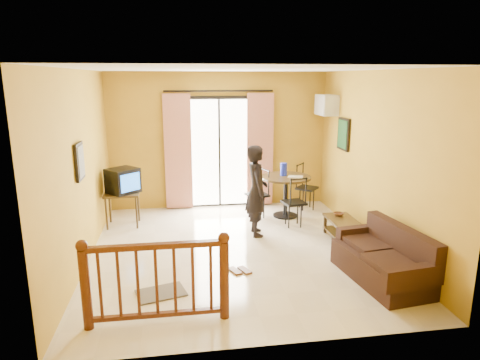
{
  "coord_description": "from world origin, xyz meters",
  "views": [
    {
      "loc": [
        -0.88,
        -6.29,
        2.69
      ],
      "look_at": [
        0.1,
        0.2,
        1.11
      ],
      "focal_mm": 32.0,
      "sensor_mm": 36.0,
      "label": 1
    }
  ],
  "objects": [
    {
      "name": "ground",
      "position": [
        0.0,
        0.0,
        0.0
      ],
      "size": [
        5.0,
        5.0,
        0.0
      ],
      "primitive_type": "plane",
      "color": "beige",
      "rests_on": "ground"
    },
    {
      "name": "room_shell",
      "position": [
        0.0,
        0.0,
        1.7
      ],
      "size": [
        5.0,
        5.0,
        5.0
      ],
      "color": "white",
      "rests_on": "ground"
    },
    {
      "name": "balcony_door",
      "position": [
        0.0,
        2.43,
        1.19
      ],
      "size": [
        2.25,
        0.14,
        2.46
      ],
      "color": "black",
      "rests_on": "ground"
    },
    {
      "name": "tv_table",
      "position": [
        -1.9,
        1.5,
        0.55
      ],
      "size": [
        0.63,
        0.53,
        0.63
      ],
      "color": "black",
      "rests_on": "ground"
    },
    {
      "name": "television",
      "position": [
        -1.87,
        1.5,
        0.86
      ],
      "size": [
        0.67,
        0.67,
        0.45
      ],
      "rotation": [
        0.0,
        0.0,
        0.73
      ],
      "color": "black",
      "rests_on": "tv_table"
    },
    {
      "name": "picture_left",
      "position": [
        -2.22,
        -0.2,
        1.55
      ],
      "size": [
        0.05,
        0.42,
        0.52
      ],
      "color": "black",
      "rests_on": "room_shell"
    },
    {
      "name": "dining_table",
      "position": [
        1.21,
        1.58,
        0.64
      ],
      "size": [
        0.98,
        0.98,
        0.81
      ],
      "color": "black",
      "rests_on": "ground"
    },
    {
      "name": "water_jug",
      "position": [
        1.18,
        1.66,
        0.94
      ],
      "size": [
        0.13,
        0.13,
        0.25
      ],
      "primitive_type": "cylinder",
      "color": "#1423C4",
      "rests_on": "dining_table"
    },
    {
      "name": "serving_tray",
      "position": [
        1.37,
        1.48,
        0.82
      ],
      "size": [
        0.33,
        0.27,
        0.02
      ],
      "primitive_type": "cube",
      "rotation": [
        0.0,
        0.0,
        -0.36
      ],
      "color": "beige",
      "rests_on": "dining_table"
    },
    {
      "name": "dining_chairs",
      "position": [
        1.21,
        1.53,
        0.0
      ],
      "size": [
        1.65,
        1.49,
        0.95
      ],
      "color": "black",
      "rests_on": "ground"
    },
    {
      "name": "air_conditioner",
      "position": [
        2.09,
        1.95,
        2.15
      ],
      "size": [
        0.31,
        0.6,
        0.4
      ],
      "color": "silver",
      "rests_on": "room_shell"
    },
    {
      "name": "botanical_print",
      "position": [
        2.22,
        1.3,
        1.65
      ],
      "size": [
        0.05,
        0.5,
        0.6
      ],
      "color": "black",
      "rests_on": "room_shell"
    },
    {
      "name": "coffee_table",
      "position": [
        1.85,
        0.21,
        0.24
      ],
      "size": [
        0.44,
        0.8,
        0.36
      ],
      "color": "black",
      "rests_on": "ground"
    },
    {
      "name": "bowl",
      "position": [
        1.85,
        0.41,
        0.38
      ],
      "size": [
        0.2,
        0.2,
        0.05
      ],
      "primitive_type": "imported",
      "rotation": [
        0.0,
        0.0,
        -0.21
      ],
      "color": "#56321D",
      "rests_on": "coffee_table"
    },
    {
      "name": "sofa",
      "position": [
        1.85,
        -1.29,
        0.28
      ],
      "size": [
        0.92,
        1.66,
        0.75
      ],
      "rotation": [
        0.0,
        0.0,
        0.13
      ],
      "color": "black",
      "rests_on": "ground"
    },
    {
      "name": "standing_person",
      "position": [
        0.46,
        0.68,
        0.79
      ],
      "size": [
        0.39,
        0.58,
        1.58
      ],
      "primitive_type": "imported",
      "rotation": [
        0.0,
        0.0,
        1.59
      ],
      "color": "black",
      "rests_on": "ground"
    },
    {
      "name": "stair_balustrade",
      "position": [
        -1.15,
        -1.9,
        0.56
      ],
      "size": [
        1.63,
        0.13,
        1.04
      ],
      "color": "#471E0F",
      "rests_on": "ground"
    },
    {
      "name": "doormat",
      "position": [
        -1.14,
        -1.23,
        0.01
      ],
      "size": [
        0.69,
        0.55,
        0.02
      ],
      "primitive_type": "cube",
      "rotation": [
        0.0,
        0.0,
        0.27
      ],
      "color": "#585046",
      "rests_on": "ground"
    },
    {
      "name": "sandals",
      "position": [
        -0.05,
        -0.75,
        0.01
      ],
      "size": [
        0.33,
        0.27,
        0.03
      ],
      "color": "#56321D",
      "rests_on": "ground"
    }
  ]
}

